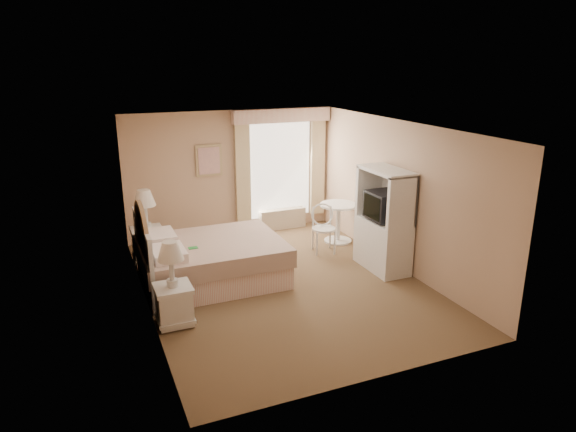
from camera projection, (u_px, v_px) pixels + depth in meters
name	position (u px, v px, depth m)	size (l,w,h in m)	color
room	(283.00, 209.00, 7.84)	(4.21, 5.51, 2.51)	brown
window	(281.00, 166.00, 10.54)	(2.05, 0.22, 2.51)	white
framed_art	(209.00, 161.00, 9.98)	(0.52, 0.04, 0.62)	tan
bed	(205.00, 260.00, 8.19)	(2.23, 1.75, 1.55)	#D8978C
nightstand_near	(173.00, 294.00, 6.84)	(0.48, 0.48, 1.17)	white
nightstand_far	(147.00, 236.00, 8.95)	(0.54, 0.54, 1.30)	white
round_table	(338.00, 217.00, 9.97)	(0.72, 0.72, 0.77)	silver
cafe_chair	(323.00, 224.00, 9.47)	(0.51, 0.51, 0.90)	silver
armoire	(384.00, 228.00, 8.62)	(0.52, 1.05, 1.74)	white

